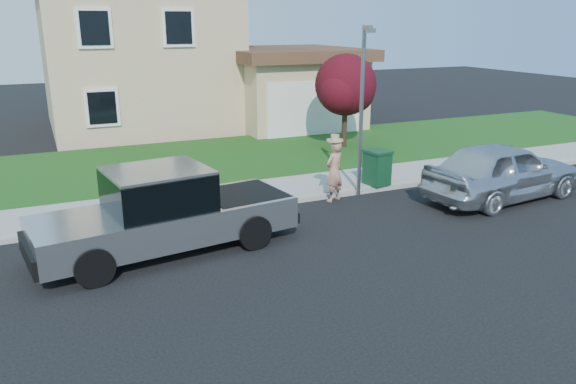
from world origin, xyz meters
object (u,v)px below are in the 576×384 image
Objects in this scene: sedan at (503,171)px; trash_bin at (377,167)px; street_lamp at (362,102)px; pickup_truck at (165,213)px; ornamental_tree at (346,88)px; woman at (334,170)px.

trash_bin is at bearing 43.15° from sedan.
street_lamp reaches higher than sedan.
pickup_truck is at bearing -172.36° from trash_bin.
street_lamp is (-3.51, 1.90, 1.88)m from sedan.
trash_bin is at bearing 9.72° from pickup_truck.
ornamental_tree is (8.71, 7.42, 1.52)m from pickup_truck.
woman is 0.39× the size of sedan.
sedan is 4.41m from street_lamp.
pickup_truck is 1.21× the size of sedan.
ornamental_tree reaches higher than pickup_truck.
pickup_truck is 6.48m from street_lamp.
ornamental_tree is 5.85m from trash_bin.
street_lamp is (-2.75, -5.65, 0.31)m from ornamental_tree.
woman is at bearing 10.25° from pickup_truck.
ornamental_tree reaches higher than woman.
woman is 1.82× the size of trash_bin.
pickup_truck reaches higher than trash_bin.
trash_bin is (-2.66, 2.30, -0.15)m from sedan.
pickup_truck is 5.34m from woman.
sedan reaches higher than trash_bin.
street_lamp is (5.96, 1.77, 1.83)m from pickup_truck.
sedan is 7.75m from ornamental_tree.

